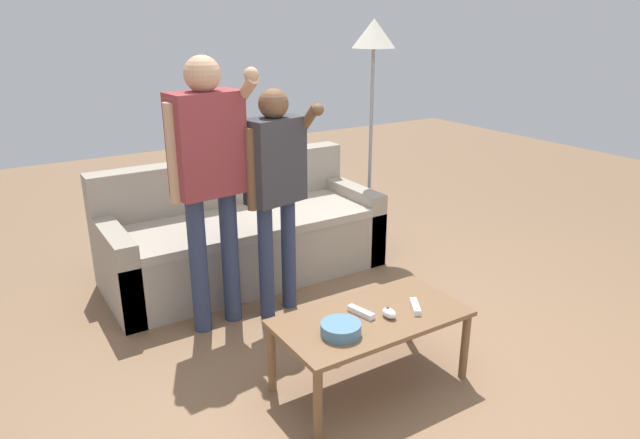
# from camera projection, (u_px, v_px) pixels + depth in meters

# --- Properties ---
(ground_plane) EXTENTS (12.00, 12.00, 0.00)m
(ground_plane) POSITION_uv_depth(u_px,v_px,m) (376.00, 361.00, 3.24)
(ground_plane) COLOR brown
(couch) EXTENTS (2.01, 0.83, 0.84)m
(couch) POSITION_uv_depth(u_px,v_px,m) (242.00, 236.00, 4.26)
(couch) COLOR #9E9384
(couch) RESTS_ON ground
(coffee_table) EXTENTS (0.99, 0.51, 0.41)m
(coffee_table) POSITION_uv_depth(u_px,v_px,m) (371.00, 324.00, 2.92)
(coffee_table) COLOR brown
(coffee_table) RESTS_ON ground
(snack_bowl) EXTENTS (0.20, 0.20, 0.06)m
(snack_bowl) POSITION_uv_depth(u_px,v_px,m) (341.00, 329.00, 2.73)
(snack_bowl) COLOR teal
(snack_bowl) RESTS_ON coffee_table
(game_remote_nunchuk) EXTENTS (0.06, 0.09, 0.05)m
(game_remote_nunchuk) POSITION_uv_depth(u_px,v_px,m) (389.00, 313.00, 2.88)
(game_remote_nunchuk) COLOR white
(game_remote_nunchuk) RESTS_ON coffee_table
(floor_lamp) EXTENTS (0.34, 0.34, 1.83)m
(floor_lamp) POSITION_uv_depth(u_px,v_px,m) (373.00, 51.00, 4.48)
(floor_lamp) COLOR #2D2D33
(floor_lamp) RESTS_ON ground
(player_left) EXTENTS (0.51, 0.33, 1.65)m
(player_left) POSITION_uv_depth(u_px,v_px,m) (209.00, 165.00, 3.29)
(player_left) COLOR #2D3856
(player_left) RESTS_ON ground
(player_center) EXTENTS (0.46, 0.31, 1.45)m
(player_center) POSITION_uv_depth(u_px,v_px,m) (276.00, 178.00, 3.49)
(player_center) COLOR #2D3856
(player_center) RESTS_ON ground
(game_remote_wand_near) EXTENTS (0.07, 0.16, 0.03)m
(game_remote_wand_near) POSITION_uv_depth(u_px,v_px,m) (361.00, 312.00, 2.91)
(game_remote_wand_near) COLOR white
(game_remote_wand_near) RESTS_ON coffee_table
(game_remote_wand_far) EXTENTS (0.11, 0.15, 0.03)m
(game_remote_wand_far) POSITION_uv_depth(u_px,v_px,m) (415.00, 307.00, 2.97)
(game_remote_wand_far) COLOR white
(game_remote_wand_far) RESTS_ON coffee_table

